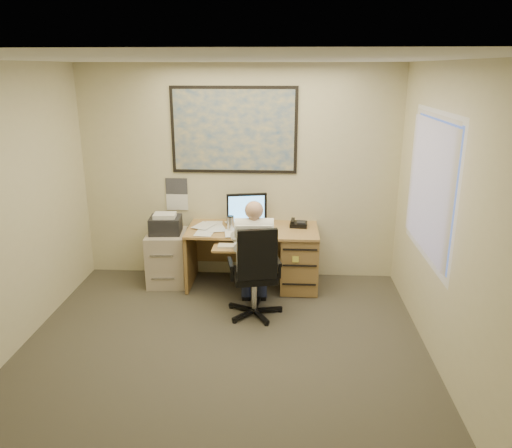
# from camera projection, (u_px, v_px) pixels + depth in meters

# --- Properties ---
(room_shell) EXTENTS (4.00, 4.50, 2.70)m
(room_shell) POSITION_uv_depth(u_px,v_px,m) (215.00, 229.00, 4.15)
(room_shell) COLOR #3C392F
(room_shell) RESTS_ON ground
(desk) EXTENTS (1.60, 0.97, 1.15)m
(desk) POSITION_uv_depth(u_px,v_px,m) (279.00, 252.00, 6.21)
(desk) COLOR #B2864C
(desk) RESTS_ON ground
(world_map) EXTENTS (1.56, 0.03, 1.06)m
(world_map) POSITION_uv_depth(u_px,v_px,m) (234.00, 130.00, 6.12)
(world_map) COLOR #1E4C93
(world_map) RESTS_ON room_shell
(wall_calendar) EXTENTS (0.28, 0.01, 0.42)m
(wall_calendar) POSITION_uv_depth(u_px,v_px,m) (177.00, 194.00, 6.41)
(wall_calendar) COLOR white
(wall_calendar) RESTS_ON room_shell
(window_blinds) EXTENTS (0.06, 1.40, 1.30)m
(window_blinds) POSITION_uv_depth(u_px,v_px,m) (431.00, 187.00, 4.75)
(window_blinds) COLOR beige
(window_blinds) RESTS_ON room_shell
(filing_cabinet) EXTENTS (0.51, 0.60, 0.92)m
(filing_cabinet) POSITION_uv_depth(u_px,v_px,m) (167.00, 253.00, 6.31)
(filing_cabinet) COLOR #B6A792
(filing_cabinet) RESTS_ON ground
(office_chair) EXTENTS (0.75, 0.75, 1.07)m
(office_chair) POSITION_uv_depth(u_px,v_px,m) (253.00, 290.00, 5.45)
(office_chair) COLOR black
(office_chair) RESTS_ON ground
(person) EXTENTS (0.58, 0.79, 1.30)m
(person) POSITION_uv_depth(u_px,v_px,m) (254.00, 259.00, 5.43)
(person) COLOR white
(person) RESTS_ON office_chair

